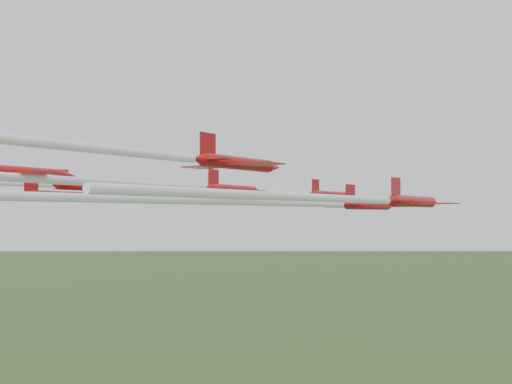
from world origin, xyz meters
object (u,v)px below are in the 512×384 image
Objects in this scene: jet_row2_left at (168,187)px; jet_row3_right at (369,200)px; jet_row3_mid at (141,184)px; jet_row2_right at (287,203)px; jet_row4_right at (89,148)px; jet_lead at (291,193)px; jet_row3_left at (15,184)px.

jet_row2_left reaches higher than jet_row3_right.
jet_row3_right is at bearing 8.70° from jet_row3_mid.
jet_row2_left reaches higher than jet_row2_right.
jet_row4_right is at bearing -84.93° from jet_row2_right.
jet_lead is at bearing 134.77° from jet_row3_right.
jet_row4_right is (-10.22, -20.66, 3.38)m from jet_row3_right.
jet_row3_left is 39.08m from jet_row4_right.
jet_row3_mid is (-9.44, -11.33, 1.80)m from jet_row2_right.
jet_row3_left is (-19.58, -30.72, 0.78)m from jet_lead.
jet_row4_right reaches higher than jet_lead.
jet_row3_right is (26.77, -24.95, -1.84)m from jet_lead.
jet_row2_right is at bearing 13.88° from jet_row3_left.
jet_lead is 0.78× the size of jet_row3_mid.
jet_row3_left is at bearing -141.10° from jet_row2_left.
jet_row2_left is (-6.42, -17.38, 0.43)m from jet_lead.
jet_row2_left is at bearing 121.99° from jet_row3_mid.
jet_row3_mid is (4.84, -31.20, -0.07)m from jet_lead.
jet_row4_right is at bearing -26.30° from jet_row3_left.
jet_row3_left is at bearing -175.15° from jet_row3_right.
jet_row3_left is (-13.16, -13.33, 0.36)m from jet_row2_left.
jet_row3_mid is at bearing -166.35° from jet_row3_right.
jet_row3_right is at bearing -22.12° from jet_row2_right.
jet_row3_left is at bearing -162.20° from jet_row2_right.
jet_row2_left is at bearing 125.97° from jet_row4_right.
jet_row3_left is at bearing 171.68° from jet_row3_mid.
jet_row2_right is 14.86m from jet_row3_mid.
jet_row3_mid is at bearing -82.93° from jet_lead.
jet_row2_right is at bearing 155.60° from jet_row3_right.
jet_row2_right is 35.65m from jet_row3_left.
jet_row4_right is at bearing -57.35° from jet_row2_left.
jet_row2_left is 34.12m from jet_row3_right.
jet_row3_right is at bearing 3.20° from jet_row3_left.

